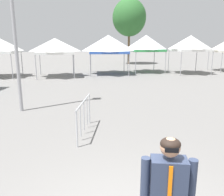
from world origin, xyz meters
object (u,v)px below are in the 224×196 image
(canopy_tent_center, at_px, (108,44))
(canopy_tent_far_left, at_px, (191,43))
(tree_behind_tents_left, at_px, (129,18))
(crowd_barrier_near_person, at_px, (84,111))
(canopy_tent_behind_left, at_px, (55,46))
(person_foreground, at_px, (167,196))
(canopy_tent_right_of_center, at_px, (146,43))

(canopy_tent_center, relative_size, canopy_tent_far_left, 1.04)
(tree_behind_tents_left, height_order, crowd_barrier_near_person, tree_behind_tents_left)
(canopy_tent_behind_left, relative_size, person_foreground, 1.80)
(tree_behind_tents_left, relative_size, crowd_barrier_near_person, 3.98)
(tree_behind_tents_left, bearing_deg, canopy_tent_center, -110.79)
(canopy_tent_behind_left, xyz_separation_m, tree_behind_tents_left, (8.18, 10.92, 3.36))
(canopy_tent_right_of_center, height_order, tree_behind_tents_left, tree_behind_tents_left)
(canopy_tent_center, height_order, person_foreground, canopy_tent_center)
(canopy_tent_far_left, height_order, crowd_barrier_near_person, canopy_tent_far_left)
(person_foreground, height_order, tree_behind_tents_left, tree_behind_tents_left)
(canopy_tent_center, relative_size, person_foreground, 1.99)
(canopy_tent_right_of_center, relative_size, canopy_tent_far_left, 1.02)
(canopy_tent_center, distance_m, canopy_tent_far_left, 7.40)
(canopy_tent_center, bearing_deg, tree_behind_tents_left, 69.21)
(canopy_tent_behind_left, relative_size, canopy_tent_far_left, 0.94)
(canopy_tent_right_of_center, xyz_separation_m, person_foreground, (-4.92, -19.82, -1.69))
(canopy_tent_far_left, relative_size, crowd_barrier_near_person, 1.65)
(canopy_tent_right_of_center, xyz_separation_m, canopy_tent_far_left, (3.71, -1.45, 0.01))
(canopy_tent_behind_left, distance_m, person_foreground, 18.01)
(canopy_tent_far_left, bearing_deg, crowd_barrier_near_person, -125.13)
(canopy_tent_behind_left, distance_m, canopy_tent_right_of_center, 8.47)
(canopy_tent_center, xyz_separation_m, person_foreground, (-1.25, -18.92, -1.61))
(canopy_tent_right_of_center, xyz_separation_m, crowd_barrier_near_person, (-5.92, -15.14, -1.97))
(person_foreground, distance_m, crowd_barrier_near_person, 4.79)
(canopy_tent_center, bearing_deg, person_foreground, -93.77)
(canopy_tent_far_left, bearing_deg, canopy_tent_behind_left, -176.59)
(canopy_tent_right_of_center, distance_m, tree_behind_tents_left, 9.31)
(crowd_barrier_near_person, bearing_deg, canopy_tent_center, 81.03)
(canopy_tent_behind_left, relative_size, canopy_tent_center, 0.90)
(canopy_tent_behind_left, distance_m, canopy_tent_far_left, 11.92)
(canopy_tent_behind_left, bearing_deg, crowd_barrier_near_person, -80.09)
(canopy_tent_center, distance_m, crowd_barrier_near_person, 14.55)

